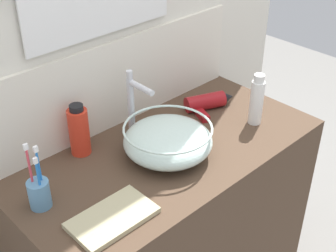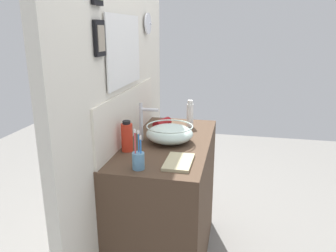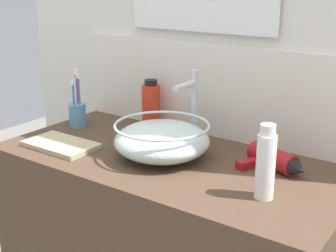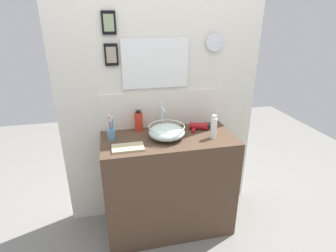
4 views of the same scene
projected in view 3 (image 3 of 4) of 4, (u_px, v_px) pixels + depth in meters
back_panel at (219, 34)px, 1.55m from camera, size 1.75×0.10×2.47m
glass_bowl_sink at (162, 140)px, 1.41m from camera, size 0.29×0.29×0.11m
faucet at (192, 102)px, 1.52m from camera, size 0.02×0.12×0.24m
hair_drier at (275, 160)px, 1.34m from camera, size 0.21×0.14×0.06m
toothbrush_cup at (78, 114)px, 1.71m from camera, size 0.06×0.06×0.21m
soap_dispenser at (266, 164)px, 1.15m from camera, size 0.05×0.05×0.19m
spray_bottle at (151, 106)px, 1.68m from camera, size 0.07×0.07×0.18m
hand_towel at (61, 145)px, 1.52m from camera, size 0.24×0.14×0.02m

